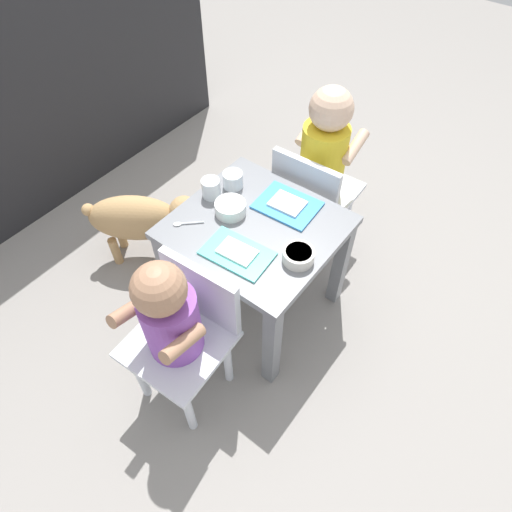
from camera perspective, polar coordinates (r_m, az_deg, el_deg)
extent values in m
plane|color=gray|center=(1.77, 0.00, -6.00)|extent=(7.00, 7.00, 0.00)
cube|color=#232326|center=(2.22, -28.30, 19.31)|extent=(1.88, 0.36, 1.03)
cube|color=slate|center=(1.43, 0.00, 3.68)|extent=(0.48, 0.51, 0.03)
cube|color=slate|center=(1.43, 2.02, -11.49)|extent=(0.04, 0.04, 0.42)
cube|color=slate|center=(1.64, 10.76, -0.96)|extent=(0.04, 0.04, 0.42)
cube|color=slate|center=(1.61, -11.02, -2.62)|extent=(0.04, 0.04, 0.42)
cube|color=slate|center=(1.80, -1.59, 5.87)|extent=(0.04, 0.04, 0.42)
cube|color=silver|center=(1.36, -9.99, -11.07)|extent=(0.30, 0.30, 0.02)
cube|color=silver|center=(1.31, -7.07, -4.56)|extent=(0.04, 0.27, 0.22)
cylinder|color=purple|center=(1.26, -10.72, -8.46)|extent=(0.16, 0.16, 0.22)
sphere|color=#A87A5B|center=(1.11, -12.35, -4.15)|extent=(0.14, 0.14, 0.14)
cylinder|color=silver|center=(1.51, -14.68, -14.48)|extent=(0.03, 0.03, 0.28)
cylinder|color=silver|center=(1.44, -8.67, -18.85)|extent=(0.03, 0.03, 0.28)
cylinder|color=silver|center=(1.56, -9.66, -9.20)|extent=(0.03, 0.03, 0.28)
cylinder|color=silver|center=(1.49, -3.67, -13.04)|extent=(0.03, 0.03, 0.28)
cylinder|color=#A87A5B|center=(1.24, -15.70, -6.60)|extent=(0.15, 0.05, 0.09)
cylinder|color=#A87A5B|center=(1.16, -9.33, -10.95)|extent=(0.15, 0.05, 0.09)
cube|color=silver|center=(1.78, 7.97, 8.26)|extent=(0.29, 0.29, 0.02)
cube|color=silver|center=(1.61, 6.13, 8.94)|extent=(0.03, 0.27, 0.22)
cylinder|color=yellow|center=(1.68, 8.53, 12.01)|extent=(0.17, 0.17, 0.28)
sphere|color=beige|center=(1.57, 9.63, 18.12)|extent=(0.15, 0.15, 0.15)
cylinder|color=silver|center=(1.92, 11.57, 5.32)|extent=(0.03, 0.03, 0.28)
cylinder|color=silver|center=(1.98, 6.46, 7.77)|extent=(0.03, 0.03, 0.28)
cylinder|color=silver|center=(1.79, 8.61, 1.68)|extent=(0.03, 0.03, 0.28)
cylinder|color=silver|center=(1.85, 3.25, 4.39)|extent=(0.03, 0.03, 0.28)
cylinder|color=beige|center=(1.65, 12.57, 13.46)|extent=(0.15, 0.05, 0.09)
cylinder|color=beige|center=(1.71, 6.84, 15.85)|extent=(0.15, 0.05, 0.09)
ellipsoid|color=tan|center=(1.82, -15.34, 4.72)|extent=(0.34, 0.38, 0.20)
sphere|color=tan|center=(1.74, -9.19, 5.79)|extent=(0.11, 0.11, 0.11)
sphere|color=black|center=(1.73, -7.86, 5.66)|extent=(0.05, 0.05, 0.05)
torus|color=green|center=(1.75, -10.19, 5.46)|extent=(0.10, 0.08, 0.10)
sphere|color=tan|center=(1.85, -20.72, 5.57)|extent=(0.05, 0.05, 0.05)
cylinder|color=tan|center=(1.87, -11.76, 0.46)|extent=(0.04, 0.04, 0.13)
cylinder|color=tan|center=(1.93, -11.31, 2.55)|extent=(0.04, 0.04, 0.13)
cylinder|color=tan|center=(1.93, -17.54, 0.61)|extent=(0.04, 0.04, 0.13)
cylinder|color=tan|center=(1.99, -16.94, 2.65)|extent=(0.04, 0.04, 0.13)
cube|color=#4CC6BC|center=(1.33, -2.42, 0.35)|extent=(0.15, 0.22, 0.01)
cube|color=white|center=(1.33, -2.43, 0.57)|extent=(0.08, 0.12, 0.01)
cube|color=#388CD8|center=(1.48, 4.03, 6.52)|extent=(0.17, 0.21, 0.01)
cube|color=white|center=(1.47, 4.05, 6.75)|extent=(0.09, 0.11, 0.01)
cylinder|color=white|center=(1.53, -2.97, 9.73)|extent=(0.07, 0.07, 0.06)
cylinder|color=silver|center=(1.54, -2.95, 9.32)|extent=(0.06, 0.06, 0.03)
cylinder|color=white|center=(1.50, -5.78, 8.65)|extent=(0.06, 0.06, 0.07)
cylinder|color=silver|center=(1.51, -5.73, 8.15)|extent=(0.05, 0.05, 0.03)
cylinder|color=silver|center=(1.31, 5.45, 0.05)|extent=(0.10, 0.10, 0.04)
cylinder|color=gold|center=(1.30, 5.51, 0.52)|extent=(0.08, 0.08, 0.01)
cylinder|color=white|center=(1.44, -3.29, 6.16)|extent=(0.10, 0.10, 0.04)
cylinder|color=#B26633|center=(1.43, -3.32, 6.66)|extent=(0.08, 0.08, 0.01)
cylinder|color=silver|center=(1.43, -8.17, 4.22)|extent=(0.06, 0.06, 0.01)
ellipsoid|color=silver|center=(1.44, -10.06, 4.06)|extent=(0.03, 0.03, 0.01)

